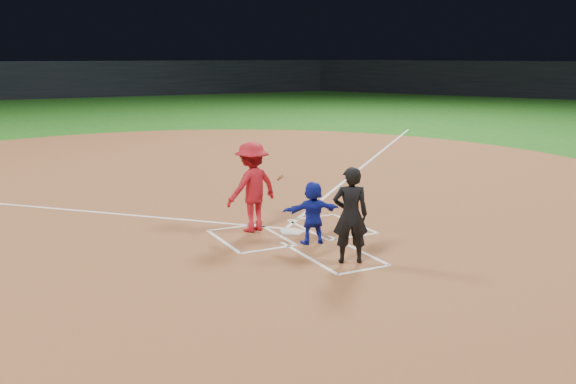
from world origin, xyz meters
name	(u,v)px	position (x,y,z in m)	size (l,w,h in m)	color
ground	(292,233)	(0.00, 0.00, 0.00)	(120.00, 120.00, 0.00)	#1A5615
home_plate_dirt	(199,183)	(0.00, 6.00, 0.01)	(28.00, 28.00, 0.01)	brown
stadium_wall_far	(37,80)	(0.00, 48.00, 1.60)	(80.00, 1.20, 3.20)	black
home_plate	(292,232)	(0.00, 0.00, 0.02)	(0.60, 0.60, 0.02)	silver
catcher	(313,213)	(-0.01, -0.93, 0.65)	(1.18, 0.38, 1.28)	#1421A7
umpire	(350,215)	(0.01, -2.30, 0.91)	(0.65, 0.43, 1.79)	black
chalk_markings	(208,187)	(0.00, 5.29, 0.01)	(28.35, 17.32, 0.01)	white
batter_at_plate	(252,187)	(-0.71, 0.49, 0.98)	(1.48, 1.07, 1.94)	#AD131F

